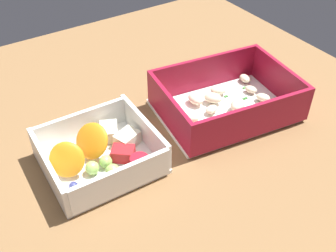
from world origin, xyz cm
name	(u,v)px	position (x,y,z in cm)	size (l,w,h in cm)	color
table_surface	(159,144)	(0.00, 0.00, 1.00)	(80.00, 80.00, 2.00)	brown
pasta_container	(227,103)	(-11.90, 0.61, 3.93)	(21.64, 17.09, 6.18)	white
fruit_bowl	(101,155)	(9.10, 0.32, 3.77)	(14.72, 13.48, 5.33)	white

